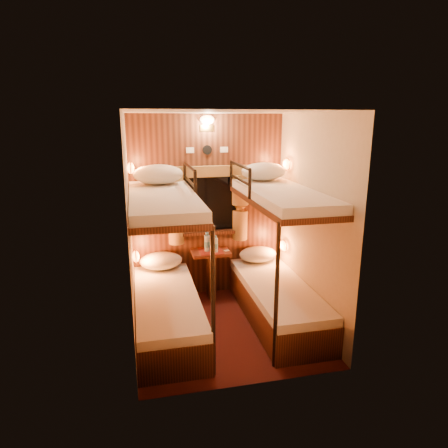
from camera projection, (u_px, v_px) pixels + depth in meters
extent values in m
plane|color=#39110F|center=(225.00, 327.00, 4.61)|extent=(2.10, 2.10, 0.00)
plane|color=silver|center=(225.00, 112.00, 4.00)|extent=(2.10, 2.10, 0.00)
plane|color=#C6B293|center=(207.00, 207.00, 5.29)|extent=(2.40, 0.00, 2.40)
plane|color=#C6B293|center=(253.00, 260.00, 3.31)|extent=(2.40, 0.00, 2.40)
plane|color=#C6B293|center=(130.00, 233.00, 4.09)|extent=(0.00, 2.40, 2.40)
plane|color=#C6B293|center=(311.00, 222.00, 4.52)|extent=(0.00, 2.40, 2.40)
cube|color=#33180E|center=(208.00, 207.00, 5.28)|extent=(2.00, 0.03, 2.40)
cube|color=#33180E|center=(167.00, 317.00, 4.49)|extent=(0.70, 1.90, 0.35)
cube|color=silver|center=(167.00, 298.00, 4.43)|extent=(0.68, 1.88, 0.10)
cube|color=#33180E|center=(163.00, 206.00, 4.16)|extent=(0.70, 1.90, 0.06)
cube|color=silver|center=(163.00, 198.00, 4.14)|extent=(0.68, 1.88, 0.10)
cylinder|color=black|center=(213.00, 304.00, 3.58)|extent=(0.04, 0.04, 1.45)
cylinder|color=black|center=(185.00, 176.00, 5.02)|extent=(0.04, 0.04, 0.32)
cylinder|color=black|center=(195.00, 186.00, 4.22)|extent=(0.04, 0.04, 0.32)
cylinder|color=black|center=(189.00, 167.00, 4.58)|extent=(0.04, 0.85, 0.04)
cylinder|color=black|center=(190.00, 181.00, 4.62)|extent=(0.03, 0.85, 0.03)
cube|color=#33180E|center=(277.00, 305.00, 4.77)|extent=(0.70, 1.90, 0.35)
cube|color=silver|center=(277.00, 288.00, 4.71)|extent=(0.68, 1.88, 0.10)
cube|color=#33180E|center=(280.00, 201.00, 4.44)|extent=(0.70, 1.90, 0.06)
cube|color=silver|center=(281.00, 193.00, 4.42)|extent=(0.68, 1.88, 0.10)
cylinder|color=black|center=(276.00, 297.00, 3.70)|extent=(0.04, 0.04, 1.45)
cylinder|color=black|center=(231.00, 174.00, 5.15)|extent=(0.04, 0.04, 0.32)
cylinder|color=black|center=(250.00, 184.00, 4.35)|extent=(0.04, 0.04, 0.32)
cylinder|color=black|center=(240.00, 165.00, 4.71)|extent=(0.04, 0.85, 0.04)
cylinder|color=black|center=(240.00, 180.00, 4.75)|extent=(0.03, 0.85, 0.03)
cube|color=black|center=(208.00, 204.00, 5.25)|extent=(0.98, 0.02, 0.78)
cube|color=black|center=(208.00, 204.00, 5.24)|extent=(0.90, 0.01, 0.70)
cube|color=#33180E|center=(209.00, 232.00, 5.30)|extent=(1.00, 0.12, 0.04)
cube|color=olive|center=(208.00, 171.00, 5.10)|extent=(1.10, 0.06, 0.14)
cylinder|color=olive|center=(175.00, 192.00, 5.07)|extent=(0.22, 0.22, 0.40)
cylinder|color=olive|center=(176.00, 210.00, 5.12)|extent=(0.11, 0.11, 0.12)
cylinder|color=olive|center=(176.00, 229.00, 5.19)|extent=(0.20, 0.20, 0.40)
torus|color=#B07E33|center=(176.00, 210.00, 5.12)|extent=(0.14, 0.14, 0.02)
cylinder|color=olive|center=(240.00, 190.00, 5.25)|extent=(0.22, 0.22, 0.40)
cylinder|color=olive|center=(240.00, 207.00, 5.31)|extent=(0.11, 0.11, 0.12)
cylinder|color=olive|center=(240.00, 225.00, 5.37)|extent=(0.20, 0.20, 0.40)
torus|color=#B07E33|center=(240.00, 207.00, 5.31)|extent=(0.14, 0.14, 0.02)
cylinder|color=black|center=(207.00, 150.00, 5.07)|extent=(0.12, 0.02, 0.12)
cube|color=silver|center=(190.00, 150.00, 5.02)|extent=(0.10, 0.01, 0.07)
cube|color=silver|center=(224.00, 150.00, 5.11)|extent=(0.10, 0.01, 0.07)
cube|color=#B07E33|center=(207.00, 128.00, 5.00)|extent=(0.18, 0.01, 0.08)
ellipsoid|color=#FFCC8C|center=(207.00, 120.00, 4.95)|extent=(0.18, 0.09, 0.11)
ellipsoid|color=orange|center=(136.00, 256.00, 4.88)|extent=(0.08, 0.20, 0.13)
torus|color=#B07E33|center=(136.00, 256.00, 4.88)|extent=(0.02, 0.17, 0.17)
ellipsoid|color=orange|center=(131.00, 168.00, 4.61)|extent=(0.08, 0.20, 0.13)
torus|color=#B07E33|center=(131.00, 168.00, 4.61)|extent=(0.02, 0.17, 0.17)
ellipsoid|color=orange|center=(284.00, 246.00, 5.29)|extent=(0.08, 0.20, 0.13)
torus|color=#B07E33|center=(284.00, 246.00, 5.29)|extent=(0.02, 0.17, 0.17)
ellipsoid|color=orange|center=(287.00, 164.00, 5.02)|extent=(0.08, 0.20, 0.13)
torus|color=#B07E33|center=(287.00, 164.00, 5.02)|extent=(0.02, 0.17, 0.17)
cube|color=#532513|center=(211.00, 252.00, 5.25)|extent=(0.50, 0.34, 0.04)
cube|color=#33180E|center=(211.00, 275.00, 5.33)|extent=(0.08, 0.30, 0.61)
cube|color=maroon|center=(211.00, 251.00, 5.24)|extent=(0.30, 0.34, 0.01)
cylinder|color=#99BFE5|center=(207.00, 243.00, 5.20)|extent=(0.07, 0.07, 0.22)
cylinder|color=teal|center=(207.00, 244.00, 5.21)|extent=(0.07, 0.07, 0.08)
cylinder|color=teal|center=(207.00, 234.00, 5.17)|extent=(0.04, 0.04, 0.03)
cylinder|color=#99BFE5|center=(216.00, 245.00, 5.18)|extent=(0.06, 0.06, 0.19)
cylinder|color=teal|center=(216.00, 246.00, 5.18)|extent=(0.06, 0.06, 0.07)
cylinder|color=teal|center=(216.00, 237.00, 5.15)|extent=(0.03, 0.03, 0.03)
cube|color=silver|center=(215.00, 251.00, 5.23)|extent=(0.10, 0.09, 0.01)
cube|color=silver|center=(227.00, 251.00, 5.25)|extent=(0.08, 0.07, 0.00)
ellipsoid|color=silver|center=(161.00, 261.00, 5.13)|extent=(0.54, 0.39, 0.21)
ellipsoid|color=silver|center=(258.00, 254.00, 5.40)|extent=(0.51, 0.37, 0.20)
ellipsoid|color=silver|center=(158.00, 174.00, 4.67)|extent=(0.58, 0.42, 0.23)
ellipsoid|color=silver|center=(264.00, 171.00, 4.96)|extent=(0.56, 0.40, 0.22)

